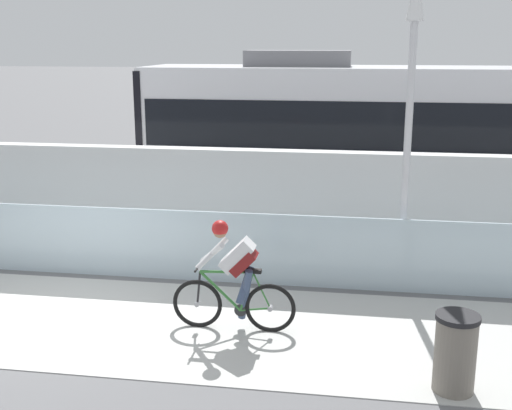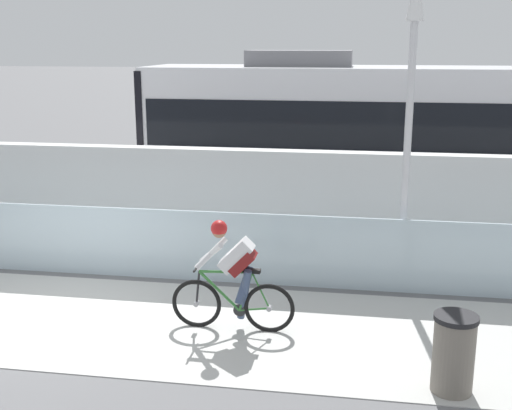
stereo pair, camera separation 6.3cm
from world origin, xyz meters
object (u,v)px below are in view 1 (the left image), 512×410
tram (381,135)px  lamp_post_antenna (411,88)px  trash_bin (455,353)px  cyclist_on_bike (234,278)px

tram → lamp_post_antenna: (0.24, -4.70, 1.40)m
trash_bin → lamp_post_antenna: bearing=97.0°
lamp_post_antenna → trash_bin: bearing=-83.0°
cyclist_on_bike → lamp_post_antenna: 4.10m
cyclist_on_bike → tram: bearing=72.3°
tram → trash_bin: bearing=-85.3°
tram → cyclist_on_bike: bearing=-107.7°
tram → trash_bin: size_ratio=11.52×
tram → lamp_post_antenna: size_ratio=2.13×
tram → trash_bin: 8.25m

